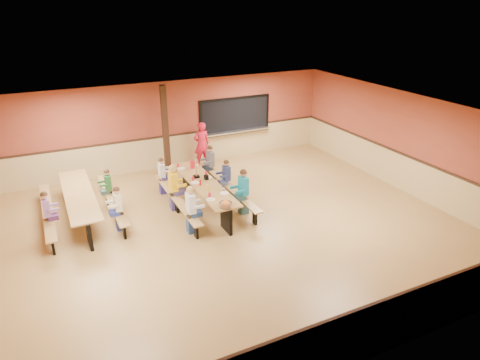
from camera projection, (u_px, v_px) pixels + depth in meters
name	position (u px, v px, depth m)	size (l,w,h in m)	color
ground	(226.00, 229.00, 11.12)	(12.00, 12.00, 0.00)	olive
room_envelope	(225.00, 206.00, 10.85)	(12.04, 10.04, 3.02)	brown
kitchen_pass_through	(235.00, 118.00, 15.67)	(2.78, 0.28, 1.38)	black
structural_post	(166.00, 131.00, 14.09)	(0.18, 0.18, 3.00)	black
cafeteria_table_main	(204.00, 190.00, 12.13)	(1.91, 3.70, 0.74)	olive
cafeteria_table_second	(80.00, 201.00, 11.47)	(1.91, 3.70, 0.74)	olive
seated_child_white_left	(191.00, 210.00, 10.75)	(0.40, 0.32, 1.26)	silver
seated_adult_yellow	(174.00, 188.00, 11.94)	(0.42, 0.34, 1.32)	#E8B112
seated_child_grey_left	(162.00, 176.00, 12.94)	(0.33, 0.27, 1.13)	silver
seated_child_teal_right	(243.00, 192.00, 11.71)	(0.41, 0.33, 1.29)	teal
seated_child_navy_right	(227.00, 179.00, 12.68)	(0.35, 0.29, 1.18)	navy
seated_child_char_right	(211.00, 164.00, 13.71)	(0.38, 0.31, 1.23)	#52555D
seated_child_purple_sec	(48.00, 214.00, 10.61)	(0.36, 0.30, 1.20)	#8E619D
seated_child_green_sec	(109.00, 189.00, 12.08)	(0.34, 0.28, 1.15)	#28632E
seated_child_tan_sec	(119.00, 209.00, 10.89)	(0.36, 0.29, 1.19)	beige
standing_woman	(202.00, 144.00, 15.01)	(0.58, 0.38, 1.60)	red
punch_pitcher	(193.00, 165.00, 13.05)	(0.16, 0.16, 0.22)	red
chip_bowl	(226.00, 204.00, 10.63)	(0.32, 0.32, 0.15)	orange
napkin_dispenser	(206.00, 177.00, 12.24)	(0.10, 0.14, 0.13)	black
condiment_mustard	(207.00, 188.00, 11.53)	(0.06, 0.06, 0.17)	yellow
condiment_ketchup	(200.00, 183.00, 11.85)	(0.06, 0.06, 0.17)	#B2140F
table_paddle	(196.00, 173.00, 12.35)	(0.16, 0.16, 0.56)	black
place_settings	(204.00, 181.00, 12.03)	(0.65, 3.30, 0.11)	beige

